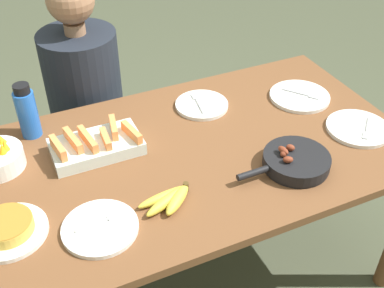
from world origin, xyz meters
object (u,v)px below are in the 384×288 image
Objects in this scene: skillet at (295,161)px; empty_plate_far_right at (300,96)px; banana_bunch at (170,199)px; water_bottle at (27,112)px; empty_plate_mid_edge at (358,128)px; melon_tray at (96,145)px; empty_plate_far_left at (100,228)px; frittata_plate_center at (8,229)px; empty_plate_near_front at (202,105)px; person_figure at (89,121)px.

skillet is 0.48m from empty_plate_far_right.
water_bottle is at bearing 121.01° from banana_bunch.
banana_bunch reaches higher than empty_plate_mid_edge.
skillet is at bearing -2.18° from banana_bunch.
banana_bunch is at bearing -175.40° from empty_plate_mid_edge.
water_bottle is at bearing 133.13° from melon_tray.
skillet is 0.73m from empty_plate_far_left.
frittata_plate_center is 0.96× the size of empty_plate_mid_edge.
empty_plate_mid_edge is (0.50, -0.42, -0.00)m from empty_plate_near_front.
empty_plate_far_left is at bearing -175.69° from banana_bunch.
empty_plate_far_left is (0.26, -0.10, -0.02)m from frittata_plate_center.
frittata_plate_center is (-0.36, -0.28, -0.01)m from melon_tray.
empty_plate_far_right is at bearing 25.46° from banana_bunch.
empty_plate_far_left is 0.92× the size of empty_plate_far_right.
empty_plate_far_left is (-0.73, -0.00, -0.02)m from skillet.
skillet is 1.51× the size of empty_plate_far_left.
empty_plate_near_front is at bearing 140.13° from empty_plate_mid_edge.
banana_bunch reaches higher than empty_plate_far_right.
water_bottle is at bearing -36.30° from skillet.
melon_tray is 1.38× the size of empty_plate_far_left.
empty_plate_far_right is (0.29, 0.38, -0.02)m from skillet.
person_figure reaches higher than frittata_plate_center.
person_figure is (-0.54, 0.94, -0.26)m from skillet.
empty_plate_far_right is 1.16× the size of water_bottle.
melon_tray is at bearing 179.93° from empty_plate_far_right.
empty_plate_mid_edge is at bearing -0.66° from frittata_plate_center.
melon_tray is 1.47× the size of empty_plate_near_front.
melon_tray is 1.27× the size of empty_plate_far_right.
banana_bunch is at bearing -154.54° from empty_plate_far_right.
banana_bunch is 0.69m from water_bottle.
water_bottle is (-0.83, 0.60, 0.08)m from skillet.
empty_plate_mid_edge is (1.09, 0.09, -0.00)m from empty_plate_far_left.
empty_plate_far_right is at bearing 12.47° from frittata_plate_center.
skillet reaches higher than empty_plate_far_right.
frittata_plate_center reaches higher than empty_plate_far_left.
empty_plate_near_front is 0.18× the size of person_figure.
skillet reaches higher than frittata_plate_center.
empty_plate_mid_edge is at bearing -39.87° from empty_plate_near_front.
empty_plate_far_right is (1.01, 0.38, -0.00)m from empty_plate_far_left.
melon_tray is at bearing 163.22° from empty_plate_mid_edge.
frittata_plate_center is at bearing 158.81° from empty_plate_far_left.
banana_bunch is 0.61× the size of melon_tray.
empty_plate_near_front is at bearing 164.43° from empty_plate_far_right.
water_bottle is 0.56m from person_figure.
banana_bunch is 0.48m from skillet.
skillet is 1.61× the size of water_bottle.
empty_plate_near_front is 0.89× the size of empty_plate_mid_edge.
water_bottle is (-1.19, 0.51, 0.10)m from empty_plate_mid_edge.
frittata_plate_center reaches higher than empty_plate_far_right.
empty_plate_near_front is at bearing 40.27° from empty_plate_far_left.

